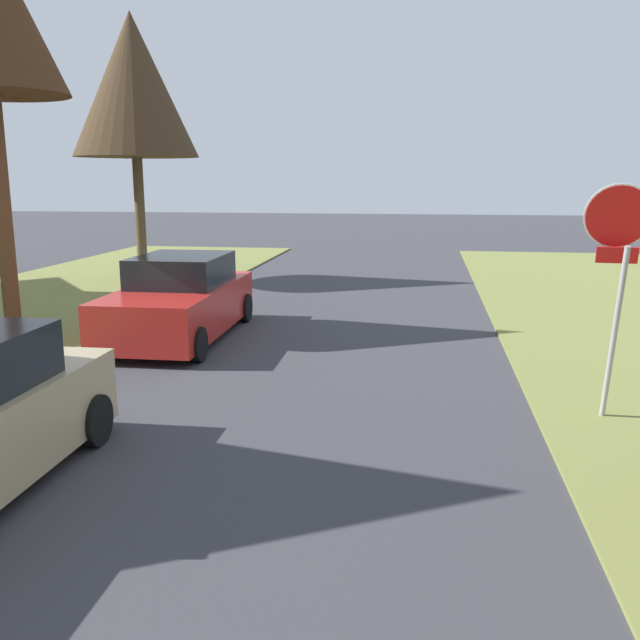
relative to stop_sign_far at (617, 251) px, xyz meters
The scene contains 3 objects.
stop_sign_far is the anchor object (origin of this frame).
street_tree_left_far 14.85m from the stop_sign_far, 136.20° to the left, with size 3.48×3.48×7.44m.
parked_sedan_red 7.91m from the stop_sign_far, 152.83° to the left, with size 2.01×4.43×1.57m.
Camera 1 is at (2.12, 1.25, 3.03)m, focal length 38.08 mm.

